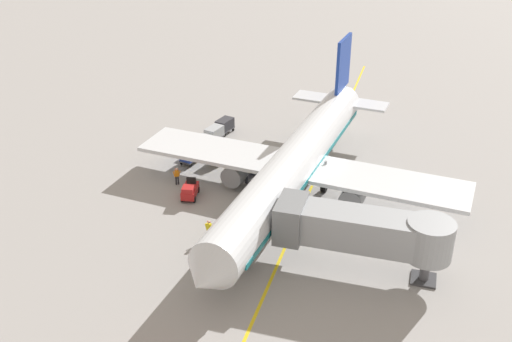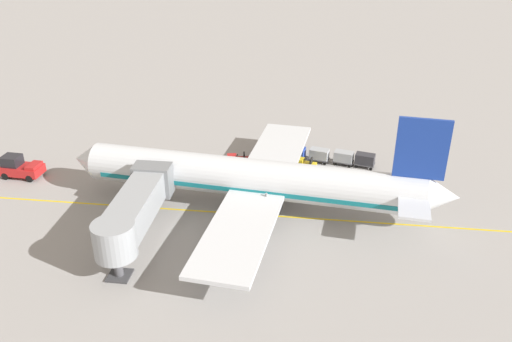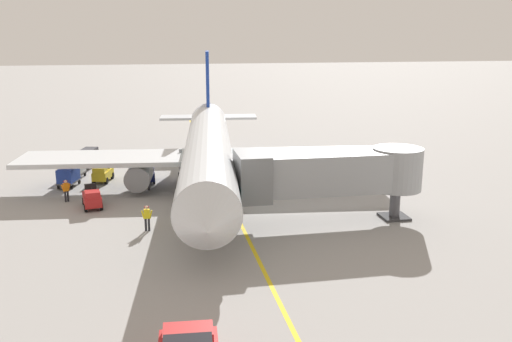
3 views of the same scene
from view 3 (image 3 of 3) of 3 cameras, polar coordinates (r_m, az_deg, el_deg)
The scene contains 14 objects.
ground_plane at distance 43.59m, azimuth -3.16°, elevation -2.36°, with size 400.00×400.00×0.00m, color gray.
gate_lead_in_line at distance 43.59m, azimuth -3.16°, elevation -2.35°, with size 0.24×80.00×0.01m, color gold.
parked_airliner at distance 43.82m, azimuth -5.00°, elevation 1.99°, with size 30.39×37.35×10.63m.
jet_bridge at distance 36.38m, azimuth 7.71°, elevation -0.14°, with size 12.63×3.50×4.98m.
baggage_tug_lead at distance 41.53m, azimuth -16.68°, elevation -2.75°, with size 1.67×2.67×1.62m.
baggage_tug_trailing at distance 47.70m, azimuth -11.24°, elevation -0.29°, with size 1.29×2.51×1.62m.
baggage_tug_spare at distance 48.71m, azimuth -15.67°, elevation -0.25°, with size 1.75×2.70×1.62m.
baggage_cart_front at distance 47.93m, azimuth -18.94°, elevation -0.43°, with size 1.80×2.98×1.58m.
baggage_cart_second_in_train at distance 50.49m, azimuth -18.34°, elevation 0.33°, with size 1.80×2.98×1.58m.
baggage_cart_third_in_train at distance 53.12m, azimuth -17.63°, elevation 1.03°, with size 1.80×2.98×1.58m.
baggage_cart_tail_end at distance 55.36m, azimuth -16.99°, elevation 1.59°, with size 1.80×2.98×1.58m.
ground_crew_wing_walker at distance 35.81m, azimuth -11.27°, elevation -4.69°, with size 0.73×0.26×1.69m.
ground_crew_loader at distance 43.58m, azimuth -19.15°, elevation -1.83°, with size 0.66×0.46×1.69m.
ground_crew_marshaller at distance 45.10m, azimuth -11.11°, elevation -0.79°, with size 0.28×0.73×1.69m.
Camera 3 is at (5.51, 41.47, 12.26)m, focal length 38.46 mm.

